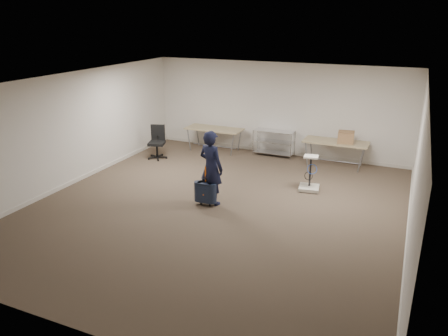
% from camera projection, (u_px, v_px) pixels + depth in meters
% --- Properties ---
extents(ground, '(9.00, 9.00, 0.00)m').
position_uv_depth(ground, '(217.00, 207.00, 9.88)').
color(ground, '#443529').
rests_on(ground, ground).
extents(room_shell, '(8.00, 9.00, 9.00)m').
position_uv_depth(room_shell, '(240.00, 184.00, 11.06)').
color(room_shell, silver).
rests_on(room_shell, ground).
extents(folding_table_left, '(1.80, 0.75, 0.73)m').
position_uv_depth(folding_table_left, '(214.00, 130.00, 13.79)').
color(folding_table_left, '#96805C').
rests_on(folding_table_left, ground).
extents(folding_table_right, '(1.80, 0.75, 0.73)m').
position_uv_depth(folding_table_right, '(336.00, 143.00, 12.35)').
color(folding_table_right, '#96805C').
rests_on(folding_table_right, ground).
extents(wire_shelf, '(1.22, 0.47, 0.80)m').
position_uv_depth(wire_shelf, '(274.00, 142.00, 13.36)').
color(wire_shelf, silver).
rests_on(wire_shelf, ground).
extents(person, '(0.71, 0.56, 1.72)m').
position_uv_depth(person, '(211.00, 168.00, 9.80)').
color(person, black).
rests_on(person, ground).
extents(suitcase, '(0.35, 0.21, 0.93)m').
position_uv_depth(suitcase, '(205.00, 192.00, 9.86)').
color(suitcase, black).
rests_on(suitcase, ground).
extents(office_chair, '(0.60, 0.61, 0.99)m').
position_uv_depth(office_chair, '(157.00, 148.00, 13.18)').
color(office_chair, black).
rests_on(office_chair, ground).
extents(equipment_cart, '(0.55, 0.55, 0.89)m').
position_uv_depth(equipment_cart, '(309.00, 181.00, 10.75)').
color(equipment_cart, beige).
rests_on(equipment_cart, ground).
extents(cardboard_box, '(0.47, 0.37, 0.33)m').
position_uv_depth(cardboard_box, '(346.00, 137.00, 12.15)').
color(cardboard_box, '#A3734B').
rests_on(cardboard_box, folding_table_right).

